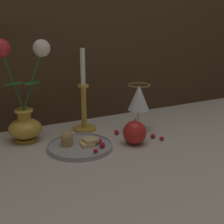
# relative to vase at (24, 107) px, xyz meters

# --- Properties ---
(ground_plane) EXTENTS (2.40, 2.40, 0.00)m
(ground_plane) POSITION_rel_vase_xyz_m (0.21, -0.15, -0.13)
(ground_plane) COLOR #B7B2A3
(ground_plane) RESTS_ON ground
(vase) EXTENTS (0.19, 0.12, 0.36)m
(vase) POSITION_rel_vase_xyz_m (0.00, 0.00, 0.00)
(vase) COLOR gold
(vase) RESTS_ON ground_plane
(plate_with_pastries) EXTENTS (0.22, 0.22, 0.06)m
(plate_with_pastries) POSITION_rel_vase_xyz_m (0.14, -0.15, -0.11)
(plate_with_pastries) COLOR #A3A3A8
(plate_with_pastries) RESTS_ON ground_plane
(wine_glass) EXTENTS (0.08, 0.08, 0.18)m
(wine_glass) POSITION_rel_vase_xyz_m (0.41, -0.10, 0.00)
(wine_glass) COLOR silver
(wine_glass) RESTS_ON ground_plane
(candlestick) EXTENTS (0.09, 0.09, 0.33)m
(candlestick) POSITION_rel_vase_xyz_m (0.23, 0.01, -0.03)
(candlestick) COLOR gold
(candlestick) RESTS_ON ground_plane
(apple_beside_vase) EXTENTS (0.08, 0.08, 0.10)m
(apple_beside_vase) POSITION_rel_vase_xyz_m (0.33, -0.20, -0.08)
(apple_beside_vase) COLOR red
(apple_beside_vase) RESTS_ON ground_plane
(berry_near_plate) EXTENTS (0.02, 0.02, 0.02)m
(berry_near_plate) POSITION_rel_vase_xyz_m (0.42, -0.19, -0.12)
(berry_near_plate) COLOR #AD192D
(berry_near_plate) RESTS_ON ground_plane
(berry_front_center) EXTENTS (0.02, 0.02, 0.02)m
(berry_front_center) POSITION_rel_vase_xyz_m (0.32, -0.10, -0.12)
(berry_front_center) COLOR #AD192D
(berry_front_center) RESTS_ON ground_plane
(berry_by_glass_stem) EXTENTS (0.02, 0.02, 0.02)m
(berry_by_glass_stem) POSITION_rel_vase_xyz_m (0.43, -0.22, -0.12)
(berry_by_glass_stem) COLOR #AD192D
(berry_by_glass_stem) RESTS_ON ground_plane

